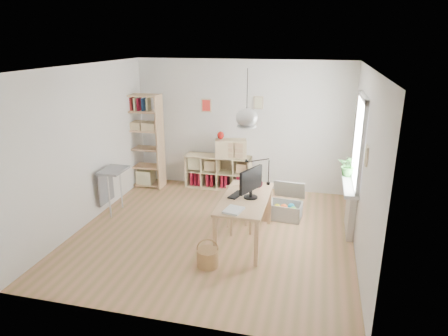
% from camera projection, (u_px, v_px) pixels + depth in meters
% --- Properties ---
extents(ground, '(4.50, 4.50, 0.00)m').
position_uv_depth(ground, '(214.00, 232.00, 6.68)').
color(ground, tan).
rests_on(ground, ground).
extents(room_shell, '(4.50, 4.50, 4.50)m').
position_uv_depth(room_shell, '(247.00, 118.00, 5.80)').
color(room_shell, white).
rests_on(room_shell, ground).
extents(window_unit, '(0.07, 1.16, 1.46)m').
position_uv_depth(window_unit, '(360.00, 142.00, 6.25)').
color(window_unit, white).
rests_on(window_unit, ground).
extents(radiator, '(0.10, 0.80, 0.80)m').
position_uv_depth(radiator, '(350.00, 209.00, 6.62)').
color(radiator, silver).
rests_on(radiator, ground).
extents(windowsill, '(0.22, 1.20, 0.06)m').
position_uv_depth(windowsill, '(350.00, 184.00, 6.50)').
color(windowsill, white).
rests_on(windowsill, radiator).
extents(desk, '(0.70, 1.50, 0.75)m').
position_uv_depth(desk, '(245.00, 203.00, 6.22)').
color(desk, '#E1B081').
rests_on(desk, ground).
extents(cube_shelf, '(1.40, 0.38, 0.72)m').
position_uv_depth(cube_shelf, '(218.00, 174.00, 8.62)').
color(cube_shelf, '#CFB388').
rests_on(cube_shelf, ground).
extents(tall_bookshelf, '(0.80, 0.38, 2.00)m').
position_uv_depth(tall_bookshelf, '(143.00, 137.00, 8.46)').
color(tall_bookshelf, '#E1B081').
rests_on(tall_bookshelf, ground).
extents(side_table, '(0.40, 0.55, 0.85)m').
position_uv_depth(side_table, '(111.00, 178.00, 7.26)').
color(side_table, gray).
rests_on(side_table, ground).
extents(chair, '(0.49, 0.49, 0.76)m').
position_uv_depth(chair, '(238.00, 206.00, 6.65)').
color(chair, gray).
rests_on(chair, ground).
extents(wicker_basket, '(0.31, 0.31, 0.43)m').
position_uv_depth(wicker_basket, '(208.00, 257.00, 5.67)').
color(wicker_basket, '#A7824B').
rests_on(wicker_basket, ground).
extents(storage_chest, '(0.63, 0.70, 0.61)m').
position_uv_depth(storage_chest, '(286.00, 207.00, 7.20)').
color(storage_chest, '#B2B2AE').
rests_on(storage_chest, ground).
extents(monitor, '(0.27, 0.52, 0.47)m').
position_uv_depth(monitor, '(251.00, 182.00, 6.09)').
color(monitor, black).
rests_on(monitor, desk).
extents(keyboard, '(0.23, 0.38, 0.02)m').
position_uv_depth(keyboard, '(236.00, 195.00, 6.26)').
color(keyboard, black).
rests_on(keyboard, desk).
extents(task_lamp, '(0.43, 0.16, 0.45)m').
position_uv_depth(task_lamp, '(256.00, 167.00, 6.62)').
color(task_lamp, black).
rests_on(task_lamp, desk).
extents(yarn_ball, '(0.15, 0.15, 0.15)m').
position_uv_depth(yarn_ball, '(258.00, 183.00, 6.56)').
color(yarn_ball, '#520A18').
rests_on(yarn_ball, desk).
extents(paper_tray, '(0.29, 0.34, 0.03)m').
position_uv_depth(paper_tray, '(234.00, 210.00, 5.69)').
color(paper_tray, white).
rests_on(paper_tray, desk).
extents(drawer_chest, '(0.70, 0.44, 0.37)m').
position_uv_depth(drawer_chest, '(231.00, 148.00, 8.32)').
color(drawer_chest, '#CFB388').
rests_on(drawer_chest, cube_shelf).
extents(red_vase, '(0.14, 0.14, 0.17)m').
position_uv_depth(red_vase, '(221.00, 135.00, 8.29)').
color(red_vase, maroon).
rests_on(red_vase, drawer_chest).
extents(potted_plant, '(0.41, 0.38, 0.37)m').
position_uv_depth(potted_plant, '(349.00, 165.00, 6.76)').
color(potted_plant, '#2F722B').
rests_on(potted_plant, windowsill).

